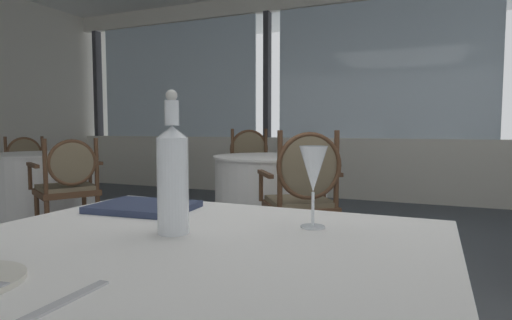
{
  "coord_description": "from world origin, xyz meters",
  "views": [
    {
      "loc": [
        0.68,
        -2.01,
        0.99
      ],
      "look_at": [
        0.24,
        -0.97,
        0.91
      ],
      "focal_mm": 29.42,
      "sensor_mm": 36.0,
      "label": 1
    }
  ],
  "objects_px": {
    "wine_glass": "(313,171)",
    "dining_chair_1_0": "(69,181)",
    "dining_chair_2_1": "(303,190)",
    "dining_chair_2_0": "(251,165)",
    "menu_book": "(144,207)",
    "water_bottle": "(173,176)",
    "dining_chair_1_1": "(27,167)"
  },
  "relations": [
    {
      "from": "dining_chair_2_1",
      "to": "menu_book",
      "type": "bearing_deg",
      "value": 145.22
    },
    {
      "from": "wine_glass",
      "to": "dining_chair_1_0",
      "type": "xyz_separation_m",
      "value": [
        -2.56,
        1.59,
        -0.34
      ]
    },
    {
      "from": "water_bottle",
      "to": "dining_chair_1_0",
      "type": "xyz_separation_m",
      "value": [
        -2.26,
        1.78,
        -0.34
      ]
    },
    {
      "from": "water_bottle",
      "to": "dining_chair_2_0",
      "type": "height_order",
      "value": "water_bottle"
    },
    {
      "from": "menu_book",
      "to": "dining_chair_1_0",
      "type": "relative_size",
      "value": 0.33
    },
    {
      "from": "dining_chair_1_0",
      "to": "dining_chair_1_1",
      "type": "distance_m",
      "value": 1.9
    },
    {
      "from": "wine_glass",
      "to": "dining_chair_1_1",
      "type": "bearing_deg",
      "value": 149.29
    },
    {
      "from": "wine_glass",
      "to": "menu_book",
      "type": "relative_size",
      "value": 0.71
    },
    {
      "from": "dining_chair_1_0",
      "to": "dining_chair_2_0",
      "type": "bearing_deg",
      "value": -88.22
    },
    {
      "from": "menu_book",
      "to": "dining_chair_2_1",
      "type": "xyz_separation_m",
      "value": [
        0.01,
        1.75,
        -0.18
      ]
    },
    {
      "from": "dining_chair_2_1",
      "to": "wine_glass",
      "type": "bearing_deg",
      "value": 162.6
    },
    {
      "from": "wine_glass",
      "to": "dining_chair_2_1",
      "type": "height_order",
      "value": "dining_chair_2_1"
    },
    {
      "from": "menu_book",
      "to": "dining_chair_2_1",
      "type": "distance_m",
      "value": 1.76
    },
    {
      "from": "dining_chair_1_1",
      "to": "dining_chair_2_0",
      "type": "distance_m",
      "value": 2.72
    },
    {
      "from": "water_bottle",
      "to": "dining_chair_1_1",
      "type": "relative_size",
      "value": 0.39
    },
    {
      "from": "dining_chair_1_0",
      "to": "dining_chair_2_1",
      "type": "height_order",
      "value": "dining_chair_2_1"
    },
    {
      "from": "wine_glass",
      "to": "menu_book",
      "type": "distance_m",
      "value": 0.57
    },
    {
      "from": "wine_glass",
      "to": "dining_chair_1_0",
      "type": "bearing_deg",
      "value": 148.23
    },
    {
      "from": "dining_chair_2_1",
      "to": "dining_chair_1_1",
      "type": "bearing_deg",
      "value": 44.05
    },
    {
      "from": "wine_glass",
      "to": "dining_chair_1_0",
      "type": "distance_m",
      "value": 3.03
    },
    {
      "from": "dining_chair_1_1",
      "to": "dining_chair_2_1",
      "type": "distance_m",
      "value": 3.75
    },
    {
      "from": "wine_glass",
      "to": "dining_chair_2_0",
      "type": "relative_size",
      "value": 0.22
    },
    {
      "from": "menu_book",
      "to": "dining_chair_2_1",
      "type": "bearing_deg",
      "value": 85.19
    },
    {
      "from": "wine_glass",
      "to": "dining_chair_2_0",
      "type": "height_order",
      "value": "dining_chair_2_0"
    },
    {
      "from": "water_bottle",
      "to": "dining_chair_2_0",
      "type": "xyz_separation_m",
      "value": [
        -1.35,
        3.55,
        -0.31
      ]
    },
    {
      "from": "dining_chair_2_0",
      "to": "water_bottle",
      "type": "bearing_deg",
      "value": -13.84
    },
    {
      "from": "wine_glass",
      "to": "menu_book",
      "type": "bearing_deg",
      "value": 177.91
    },
    {
      "from": "dining_chair_2_0",
      "to": "dining_chair_2_1",
      "type": "height_order",
      "value": "dining_chair_2_0"
    },
    {
      "from": "wine_glass",
      "to": "dining_chair_2_1",
      "type": "bearing_deg",
      "value": 107.17
    },
    {
      "from": "menu_book",
      "to": "dining_chair_1_1",
      "type": "bearing_deg",
      "value": 141.26
    },
    {
      "from": "dining_chair_2_0",
      "to": "menu_book",
      "type": "bearing_deg",
      "value": -16.48
    },
    {
      "from": "dining_chair_2_1",
      "to": "water_bottle",
      "type": "bearing_deg",
      "value": 152.61
    }
  ]
}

